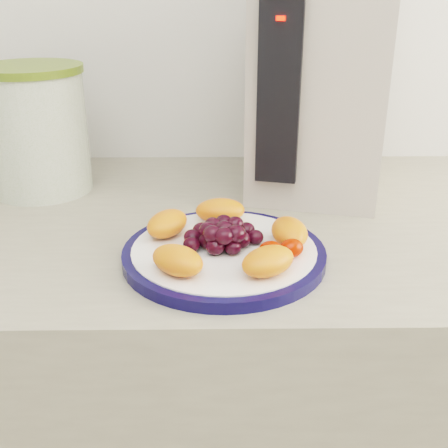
{
  "coord_description": "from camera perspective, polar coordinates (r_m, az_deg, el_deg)",
  "views": [
    {
      "loc": [
        0.1,
        0.42,
        1.23
      ],
      "look_at": [
        0.11,
        1.05,
        0.95
      ],
      "focal_mm": 45.0,
      "sensor_mm": 36.0,
      "label": 1
    }
  ],
  "objects": [
    {
      "name": "fruit_plate",
      "position": [
        0.71,
        0.2,
        -1.21
      ],
      "size": [
        0.22,
        0.22,
        0.04
      ],
      "color": "#FE5E1C",
      "rests_on": "plate_face"
    },
    {
      "name": "appliance_led",
      "position": [
        0.8,
        5.79,
        20.08
      ],
      "size": [
        0.01,
        0.01,
        0.01
      ],
      "primitive_type": "cube",
      "rotation": [
        0.0,
        0.0,
        -0.24
      ],
      "color": "#FF0C05",
      "rests_on": "appliance_panel"
    },
    {
      "name": "appliance_body",
      "position": [
        0.96,
        9.93,
        14.13
      ],
      "size": [
        0.26,
        0.32,
        0.35
      ],
      "primitive_type": "cube",
      "rotation": [
        0.0,
        0.0,
        -0.24
      ],
      "color": "#B9AFA2",
      "rests_on": "counter"
    },
    {
      "name": "canister",
      "position": [
        0.98,
        -18.43,
        8.72
      ],
      "size": [
        0.21,
        0.21,
        0.19
      ],
      "primitive_type": "cylinder",
      "rotation": [
        0.0,
        0.0,
        0.36
      ],
      "color": "#385B0F",
      "rests_on": "counter"
    },
    {
      "name": "appliance_panel",
      "position": [
        0.82,
        5.61,
        13.1
      ],
      "size": [
        0.06,
        0.03,
        0.26
      ],
      "primitive_type": "cube",
      "rotation": [
        0.0,
        0.0,
        -0.24
      ],
      "color": "black",
      "rests_on": "appliance_body"
    },
    {
      "name": "plate_rim",
      "position": [
        0.72,
        0.0,
        -3.1
      ],
      "size": [
        0.26,
        0.26,
        0.01
      ],
      "primitive_type": "cylinder",
      "color": "#0B0B39",
      "rests_on": "counter"
    },
    {
      "name": "plate_face",
      "position": [
        0.72,
        0.0,
        -3.03
      ],
      "size": [
        0.24,
        0.24,
        0.02
      ],
      "primitive_type": "cylinder",
      "color": "white",
      "rests_on": "counter"
    },
    {
      "name": "canister_lid",
      "position": [
        0.96,
        -19.25,
        14.66
      ],
      "size": [
        0.22,
        0.22,
        0.01
      ],
      "primitive_type": "cylinder",
      "rotation": [
        0.0,
        0.0,
        0.36
      ],
      "color": "#566820",
      "rests_on": "canister"
    },
    {
      "name": "counter",
      "position": [
        1.11,
        -6.02,
        -20.99
      ],
      "size": [
        3.5,
        0.6,
        0.9
      ],
      "primitive_type": "cube",
      "color": "gray",
      "rests_on": "floor"
    }
  ]
}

